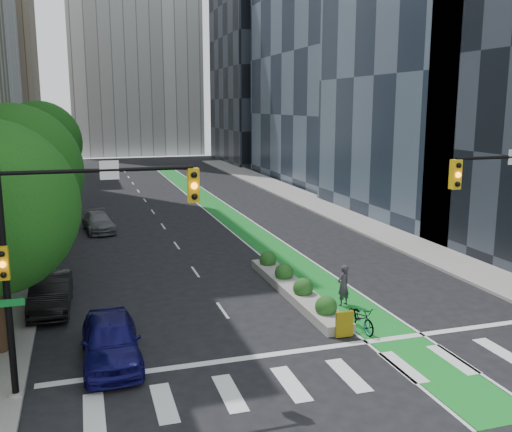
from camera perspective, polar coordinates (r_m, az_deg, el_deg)
ground at (r=20.34m, az=7.93°, el=-14.28°), size 160.00×160.00×0.00m
sidewalk_left at (r=42.64m, az=-21.93°, el=-1.37°), size 3.60×90.00×0.15m
sidewalk_right at (r=46.84m, az=8.14°, el=0.38°), size 3.60×90.00×0.15m
bike_lane_paint at (r=48.64m, az=-3.83°, el=0.78°), size 2.20×70.00×0.01m
building_dark_end at (r=89.25m, az=1.20°, el=14.49°), size 14.00×18.00×28.00m
tree_mid at (r=28.92m, az=-23.12°, el=4.02°), size 6.40×6.40×8.78m
tree_midfar at (r=38.89m, az=-21.61°, el=4.80°), size 5.60×5.60×7.76m
tree_far at (r=48.77m, az=-20.83°, el=6.86°), size 6.60×6.60×9.00m
signal_left at (r=17.51m, az=-19.12°, el=-2.40°), size 6.14×0.51×7.20m
median_planter at (r=26.66m, az=3.88°, el=-7.09°), size 1.20×10.26×1.10m
bicycle at (r=22.94m, az=10.43°, el=-9.96°), size 0.78×1.98×1.02m
cyclist at (r=25.35m, az=8.73°, el=-6.86°), size 0.80×0.68×1.84m
parked_car_left_near at (r=20.41m, az=-14.33°, el=-11.95°), size 1.93×4.77×1.62m
parked_car_left_mid at (r=26.07m, az=-19.84°, el=-7.28°), size 1.74×4.65×1.52m
parked_car_left_far at (r=41.09m, az=-15.46°, el=-0.58°), size 2.38×4.73×1.32m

